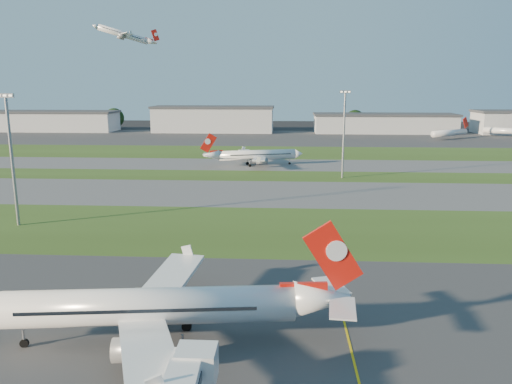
# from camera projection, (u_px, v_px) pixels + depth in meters

# --- Properties ---
(grass_strip_a) EXTENTS (300.00, 34.00, 0.01)m
(grass_strip_a) POSITION_uv_depth(u_px,v_px,m) (296.00, 230.00, 96.04)
(grass_strip_a) COLOR #314818
(grass_strip_a) RESTS_ON ground
(taxiway_a) EXTENTS (300.00, 32.00, 0.01)m
(taxiway_a) POSITION_uv_depth(u_px,v_px,m) (293.00, 194.00, 128.24)
(taxiway_a) COLOR #515154
(taxiway_a) RESTS_ON ground
(grass_strip_b) EXTENTS (300.00, 18.00, 0.01)m
(grass_strip_b) POSITION_uv_depth(u_px,v_px,m) (292.00, 176.00, 152.64)
(grass_strip_b) COLOR #314818
(grass_strip_b) RESTS_ON ground
(taxiway_b) EXTENTS (300.00, 26.00, 0.01)m
(taxiway_b) POSITION_uv_depth(u_px,v_px,m) (291.00, 165.00, 174.11)
(taxiway_b) COLOR #515154
(taxiway_b) RESTS_ON ground
(grass_strip_c) EXTENTS (300.00, 40.00, 0.01)m
(grass_strip_c) POSITION_uv_depth(u_px,v_px,m) (291.00, 152.00, 206.32)
(grass_strip_c) COLOR #314818
(grass_strip_c) RESTS_ON ground
(apron_far) EXTENTS (400.00, 80.00, 0.01)m
(apron_far) POSITION_uv_depth(u_px,v_px,m) (290.00, 138.00, 264.88)
(apron_far) COLOR #333335
(apron_far) RESTS_ON ground
(airliner_parked) EXTENTS (38.30, 32.33, 11.97)m
(airliner_parked) POSITION_uv_depth(u_px,v_px,m) (153.00, 307.00, 53.00)
(airliner_parked) COLOR white
(airliner_parked) RESTS_ON ground
(airliner_taxiing) EXTENTS (32.37, 27.17, 10.32)m
(airliner_taxiing) POSITION_uv_depth(u_px,v_px,m) (257.00, 155.00, 171.97)
(airliner_taxiing) COLOR white
(airliner_taxiing) RESTS_ON ground
(airliner_departing) EXTENTS (27.07, 23.04, 9.02)m
(airliner_departing) POSITION_uv_depth(u_px,v_px,m) (124.00, 35.00, 237.00)
(airliner_departing) COLOR white
(mini_jet_near) EXTENTS (23.93, 18.54, 9.48)m
(mini_jet_near) POSITION_uv_depth(u_px,v_px,m) (450.00, 133.00, 256.24)
(mini_jet_near) COLOR white
(mini_jet_near) RESTS_ON ground
(mini_jet_far) EXTENTS (25.85, 15.40, 9.48)m
(mini_jet_far) POSITION_uv_depth(u_px,v_px,m) (510.00, 131.00, 266.73)
(mini_jet_far) COLOR white
(mini_jet_far) RESTS_ON ground
(light_mast_west) EXTENTS (3.20, 0.70, 25.80)m
(light_mast_west) POSITION_uv_depth(u_px,v_px,m) (11.00, 151.00, 96.10)
(light_mast_west) COLOR gray
(light_mast_west) RESTS_ON ground
(light_mast_centre) EXTENTS (3.20, 0.70, 25.80)m
(light_mast_centre) POSITION_uv_depth(u_px,v_px,m) (344.00, 128.00, 146.71)
(light_mast_centre) COLOR gray
(light_mast_centre) RESTS_ON ground
(hangar_far_west) EXTENTS (91.80, 23.00, 12.20)m
(hangar_far_west) POSITION_uv_depth(u_px,v_px,m) (41.00, 121.00, 301.54)
(hangar_far_west) COLOR #9EA1A6
(hangar_far_west) RESTS_ON ground
(hangar_west) EXTENTS (71.40, 23.00, 15.20)m
(hangar_west) POSITION_uv_depth(u_px,v_px,m) (213.00, 119.00, 295.15)
(hangar_west) COLOR #9EA1A6
(hangar_west) RESTS_ON ground
(hangar_east) EXTENTS (81.60, 23.00, 11.20)m
(hangar_east) POSITION_uv_depth(u_px,v_px,m) (384.00, 123.00, 289.79)
(hangar_east) COLOR #9EA1A6
(hangar_east) RESTS_ON ground
(tree_west) EXTENTS (12.10, 12.10, 13.20)m
(tree_west) POSITION_uv_depth(u_px,v_px,m) (114.00, 118.00, 313.65)
(tree_west) COLOR black
(tree_west) RESTS_ON ground
(tree_mid_west) EXTENTS (9.90, 9.90, 10.80)m
(tree_mid_west) POSITION_uv_depth(u_px,v_px,m) (257.00, 121.00, 304.82)
(tree_mid_west) COLOR black
(tree_mid_west) RESTS_ON ground
(tree_mid_east) EXTENTS (11.55, 11.55, 12.60)m
(tree_mid_east) POSITION_uv_depth(u_px,v_px,m) (355.00, 119.00, 304.08)
(tree_mid_east) COLOR black
(tree_mid_east) RESTS_ON ground
(tree_east) EXTENTS (10.45, 10.45, 11.40)m
(tree_east) POSITION_uv_depth(u_px,v_px,m) (482.00, 121.00, 297.93)
(tree_east) COLOR black
(tree_east) RESTS_ON ground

